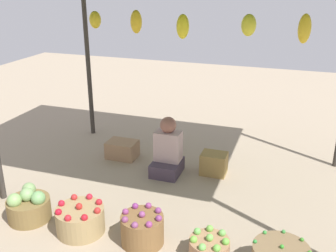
{
  "coord_description": "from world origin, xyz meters",
  "views": [
    {
      "loc": [
        1.29,
        -4.3,
        2.48
      ],
      "look_at": [
        0.0,
        -0.55,
        0.95
      ],
      "focal_mm": 42.27,
      "sensor_mm": 36.0,
      "label": 1
    }
  ],
  "objects_px": {
    "basket_cabbages": "(29,206)",
    "basket_purple_onions": "(142,229)",
    "wooden_crate_near_vendor": "(214,164)",
    "basket_green_apples": "(209,249)",
    "basket_red_apples": "(80,219)",
    "wooden_crate_stacked_rear": "(122,149)",
    "vendor_person": "(168,152)"
  },
  "relations": [
    {
      "from": "basket_cabbages",
      "to": "basket_purple_onions",
      "type": "distance_m",
      "value": 1.31
    },
    {
      "from": "basket_purple_onions",
      "to": "wooden_crate_near_vendor",
      "type": "relative_size",
      "value": 1.27
    },
    {
      "from": "basket_purple_onions",
      "to": "basket_green_apples",
      "type": "distance_m",
      "value": 0.68
    },
    {
      "from": "basket_cabbages",
      "to": "basket_red_apples",
      "type": "bearing_deg",
      "value": -1.68
    },
    {
      "from": "basket_red_apples",
      "to": "basket_green_apples",
      "type": "height_order",
      "value": "basket_red_apples"
    },
    {
      "from": "basket_green_apples",
      "to": "wooden_crate_stacked_rear",
      "type": "distance_m",
      "value": 2.43
    },
    {
      "from": "basket_purple_onions",
      "to": "basket_red_apples",
      "type": "bearing_deg",
      "value": -176.89
    },
    {
      "from": "basket_red_apples",
      "to": "basket_green_apples",
      "type": "distance_m",
      "value": 1.35
    },
    {
      "from": "wooden_crate_stacked_rear",
      "to": "basket_cabbages",
      "type": "bearing_deg",
      "value": -99.64
    },
    {
      "from": "basket_red_apples",
      "to": "basket_purple_onions",
      "type": "relative_size",
      "value": 1.17
    },
    {
      "from": "wooden_crate_near_vendor",
      "to": "basket_green_apples",
      "type": "bearing_deg",
      "value": -78.69
    },
    {
      "from": "basket_purple_onions",
      "to": "wooden_crate_near_vendor",
      "type": "xyz_separation_m",
      "value": [
        0.34,
        1.64,
        -0.01
      ]
    },
    {
      "from": "vendor_person",
      "to": "basket_red_apples",
      "type": "xyz_separation_m",
      "value": [
        -0.43,
        -1.51,
        -0.16
      ]
    },
    {
      "from": "basket_green_apples",
      "to": "wooden_crate_stacked_rear",
      "type": "xyz_separation_m",
      "value": [
        -1.69,
        1.74,
        0.01
      ]
    },
    {
      "from": "basket_red_apples",
      "to": "wooden_crate_near_vendor",
      "type": "relative_size",
      "value": 1.48
    },
    {
      "from": "basket_green_apples",
      "to": "basket_purple_onions",
      "type": "bearing_deg",
      "value": 177.63
    },
    {
      "from": "basket_red_apples",
      "to": "wooden_crate_stacked_rear",
      "type": "bearing_deg",
      "value": 101.22
    },
    {
      "from": "basket_red_apples",
      "to": "wooden_crate_stacked_rear",
      "type": "height_order",
      "value": "basket_red_apples"
    },
    {
      "from": "vendor_person",
      "to": "basket_red_apples",
      "type": "bearing_deg",
      "value": -105.82
    },
    {
      "from": "basket_green_apples",
      "to": "wooden_crate_stacked_rear",
      "type": "relative_size",
      "value": 0.9
    },
    {
      "from": "vendor_person",
      "to": "basket_green_apples",
      "type": "xyz_separation_m",
      "value": [
        0.92,
        -1.5,
        -0.18
      ]
    },
    {
      "from": "basket_cabbages",
      "to": "basket_red_apples",
      "type": "xyz_separation_m",
      "value": [
        0.64,
        -0.02,
        -0.01
      ]
    },
    {
      "from": "vendor_person",
      "to": "basket_green_apples",
      "type": "bearing_deg",
      "value": -58.45
    },
    {
      "from": "basket_green_apples",
      "to": "basket_red_apples",
      "type": "bearing_deg",
      "value": -179.65
    },
    {
      "from": "basket_cabbages",
      "to": "basket_purple_onions",
      "type": "xyz_separation_m",
      "value": [
        1.31,
        0.02,
        0.0
      ]
    },
    {
      "from": "vendor_person",
      "to": "basket_cabbages",
      "type": "relative_size",
      "value": 1.71
    },
    {
      "from": "basket_cabbages",
      "to": "vendor_person",
      "type": "bearing_deg",
      "value": 54.35
    },
    {
      "from": "vendor_person",
      "to": "wooden_crate_near_vendor",
      "type": "bearing_deg",
      "value": 16.59
    },
    {
      "from": "basket_cabbages",
      "to": "basket_red_apples",
      "type": "distance_m",
      "value": 0.64
    },
    {
      "from": "basket_cabbages",
      "to": "basket_purple_onions",
      "type": "height_order",
      "value": "basket_cabbages"
    },
    {
      "from": "basket_purple_onions",
      "to": "vendor_person",
      "type": "bearing_deg",
      "value": 99.35
    },
    {
      "from": "basket_red_apples",
      "to": "wooden_crate_near_vendor",
      "type": "bearing_deg",
      "value": 58.94
    }
  ]
}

